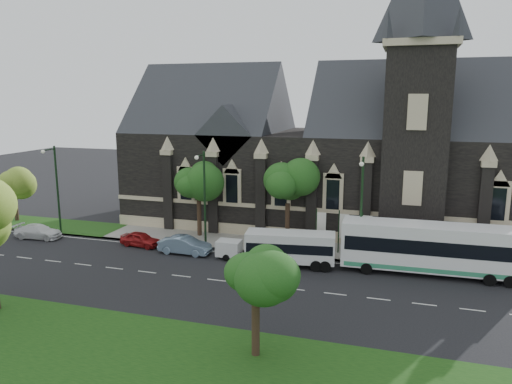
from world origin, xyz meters
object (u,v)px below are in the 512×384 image
at_px(tree_walk_far, 16,181).
at_px(banner_flag_center, 342,228).
at_px(tree_walk_left, 201,180).
at_px(car_far_white, 38,231).
at_px(sedan, 185,245).
at_px(tree_park_east, 260,273).
at_px(banner_flag_right, 365,230).
at_px(street_lamp_near, 361,204).
at_px(tour_coach, 431,248).
at_px(banner_flag_left, 319,227).
at_px(car_far_red, 141,239).
at_px(street_lamp_mid, 204,194).
at_px(tree_walk_right, 291,184).
at_px(shuttle_bus, 290,246).
at_px(street_lamp_far, 56,185).
at_px(box_trailer, 229,248).

bearing_deg(tree_walk_far, banner_flag_center, -1.86).
bearing_deg(tree_walk_left, car_far_white, -160.47).
bearing_deg(banner_flag_center, sedan, -163.97).
bearing_deg(tree_park_east, banner_flag_right, 77.35).
bearing_deg(street_lamp_near, tour_coach, -9.10).
relative_size(banner_flag_center, tour_coach, 0.29).
relative_size(banner_flag_left, car_far_red, 1.01).
bearing_deg(street_lamp_mid, banner_flag_center, 8.82).
bearing_deg(banner_flag_right, car_far_red, -171.45).
distance_m(tree_walk_right, banner_flag_center, 6.36).
distance_m(street_lamp_mid, sedan, 4.87).
bearing_deg(street_lamp_mid, street_lamp_near, 0.00).
distance_m(tree_walk_right, car_far_red, 14.96).
relative_size(tour_coach, shuttle_bus, 1.83).
bearing_deg(street_lamp_far, tree_walk_left, 14.26).
height_order(banner_flag_right, shuttle_bus, banner_flag_right).
relative_size(tree_walk_right, car_far_white, 1.66).
height_order(banner_flag_center, sedan, banner_flag_center).
distance_m(street_lamp_far, banner_flag_left, 26.50).
bearing_deg(tree_walk_right, tree_park_east, -81.58).
bearing_deg(tree_walk_far, street_lamp_near, -4.66).
bearing_deg(tree_walk_left, tour_coach, -11.90).
xyz_separation_m(tour_coach, shuttle_bus, (-10.99, -1.30, -0.54)).
distance_m(tree_walk_far, street_lamp_far, 8.42).
distance_m(street_lamp_mid, tour_coach, 19.82).
height_order(street_lamp_near, street_lamp_far, same).
height_order(banner_flag_center, banner_flag_right, same).
xyz_separation_m(street_lamp_mid, car_far_white, (-17.03, -1.79, -4.43)).
distance_m(tree_walk_left, banner_flag_left, 12.66).
relative_size(tree_park_east, street_lamp_near, 0.70).
relative_size(shuttle_bus, sedan, 1.59).
height_order(tree_walk_right, tour_coach, tree_walk_right).
distance_m(tree_walk_left, car_far_red, 8.12).
bearing_deg(sedan, tree_walk_far, 77.96).
distance_m(tree_park_east, tree_walk_right, 20.29).
xyz_separation_m(tree_walk_right, banner_flag_right, (7.08, -1.71, -3.43)).
relative_size(street_lamp_near, car_far_white, 1.91).
height_order(tree_walk_far, street_lamp_mid, street_lamp_mid).
relative_size(shuttle_bus, car_far_white, 1.60).
distance_m(street_lamp_mid, banner_flag_right, 14.67).
bearing_deg(tree_walk_far, box_trailer, -10.62).
distance_m(street_lamp_far, shuttle_bus, 24.93).
height_order(banner_flag_left, car_far_red, banner_flag_left).
distance_m(tree_walk_far, banner_flag_left, 34.20).
bearing_deg(car_far_white, tree_walk_right, -82.61).
distance_m(tree_park_east, street_lamp_near, 16.86).
relative_size(tree_walk_far, tour_coach, 0.46).
height_order(tree_walk_right, banner_flag_center, tree_walk_right).
height_order(banner_flag_left, banner_flag_right, same).
relative_size(car_far_red, car_far_white, 0.84).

